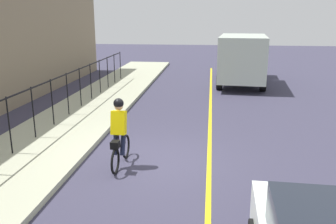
{
  "coord_description": "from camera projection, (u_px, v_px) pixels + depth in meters",
  "views": [
    {
      "loc": [
        -9.06,
        -1.56,
        3.82
      ],
      "look_at": [
        1.36,
        -0.32,
        1.0
      ],
      "focal_mm": 38.45,
      "sensor_mm": 36.0,
      "label": 1
    }
  ],
  "objects": [
    {
      "name": "ground_plane",
      "position": [
        151.0,
        160.0,
        9.86
      ],
      "size": [
        80.0,
        80.0,
        0.0
      ],
      "primitive_type": "plane",
      "color": "#39374C"
    },
    {
      "name": "lane_line_centre",
      "position": [
        209.0,
        162.0,
        9.67
      ],
      "size": [
        36.0,
        0.12,
        0.01
      ],
      "primitive_type": "cube",
      "color": "yellow",
      "rests_on": "ground"
    },
    {
      "name": "sidewalk",
      "position": [
        33.0,
        152.0,
        10.23
      ],
      "size": [
        40.0,
        3.2,
        0.15
      ],
      "primitive_type": "cube",
      "color": "#ACAE93",
      "rests_on": "ground"
    },
    {
      "name": "iron_fence",
      "position": [
        32.0,
        102.0,
        10.92
      ],
      "size": [
        21.75,
        0.04,
        1.6
      ],
      "color": "black",
      "rests_on": "sidewalk"
    },
    {
      "name": "cyclist_lead",
      "position": [
        119.0,
        133.0,
        9.17
      ],
      "size": [
        1.71,
        0.37,
        1.83
      ],
      "rotation": [
        0.0,
        0.0,
        -0.02
      ],
      "color": "black",
      "rests_on": "ground"
    },
    {
      "name": "box_truck_background",
      "position": [
        242.0,
        57.0,
        20.31
      ],
      "size": [
        6.88,
        2.97,
        2.78
      ],
      "rotation": [
        0.0,
        0.0,
        -0.08
      ],
      "color": "#B3BFAF",
      "rests_on": "ground"
    }
  ]
}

